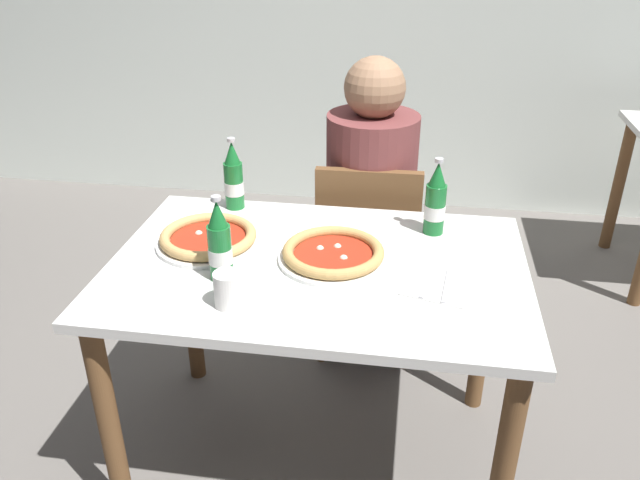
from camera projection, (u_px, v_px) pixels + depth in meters
The scene contains 11 objects.
ground_plane at pixel (318, 453), 2.18m from camera, with size 8.00×8.00×0.00m, color slate.
dining_table_main at pixel (317, 297), 1.89m from camera, with size 1.20×0.80×0.75m.
chair_behind_table at pixel (368, 249), 2.48m from camera, with size 0.41×0.41×0.85m.
diner_seated at pixel (370, 219), 2.48m from camera, with size 0.34×0.34×1.21m.
pizza_margherita_near at pixel (208, 238), 1.93m from camera, with size 0.32×0.32×0.04m.
pizza_marinara_far at pixel (333, 254), 1.84m from camera, with size 0.32×0.32×0.04m.
beer_bottle_left at pixel (435, 202), 1.96m from camera, with size 0.07×0.07×0.25m.
beer_bottle_center at pixel (220, 245), 1.71m from camera, with size 0.07×0.07×0.25m.
beer_bottle_right at pixel (234, 179), 2.13m from camera, with size 0.07×0.07×0.25m.
napkin_with_cutlery at pixel (440, 285), 1.72m from camera, with size 0.22×0.22×0.01m.
paper_cup at pixel (228, 289), 1.62m from camera, with size 0.07×0.07×0.10m, color white.
Camera 1 is at (0.25, -1.57, 1.66)m, focal length 35.68 mm.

